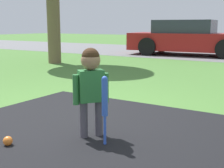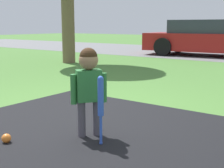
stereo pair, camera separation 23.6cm
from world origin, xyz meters
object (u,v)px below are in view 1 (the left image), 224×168
Objects in this scene: sports_ball at (8,141)px; parked_car at (189,38)px; child at (91,80)px; baseball_bat at (105,101)px.

parked_car is at bearing 99.16° from sports_ball.
child is at bearing 50.09° from sports_ball.
parked_car reaches higher than sports_ball.
parked_car reaches higher than baseball_bat.
sports_ball is (-0.78, -0.52, -0.39)m from baseball_bat.
sports_ball is (-0.53, -0.64, -0.55)m from child.
baseball_bat is 9.72m from parked_car.
baseball_bat is 7.29× the size of sports_ball.
baseball_bat is at bearing 33.78° from sports_ball.
parked_car is at bearing 104.20° from baseball_bat.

